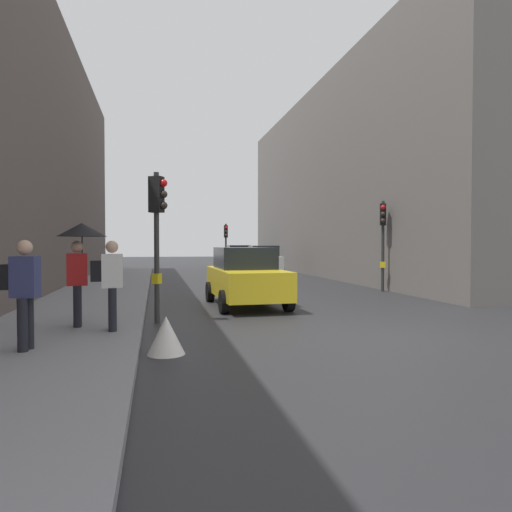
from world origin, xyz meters
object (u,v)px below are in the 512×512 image
(traffic_light_near_right, at_px, (157,219))
(traffic_light_mid_street, at_px, (383,229))
(pedestrian_with_grey_backpack, at_px, (22,288))
(warning_sign_triangle, at_px, (166,335))
(traffic_light_far_median, at_px, (226,238))
(pedestrian_with_black_backpack, at_px, (110,280))
(pedestrian_with_umbrella, at_px, (81,245))
(car_yellow_taxi, at_px, (246,277))
(car_white_compact, at_px, (263,260))
(car_blue_van, at_px, (238,256))

(traffic_light_near_right, bearing_deg, traffic_light_mid_street, 33.01)
(pedestrian_with_grey_backpack, xyz_separation_m, warning_sign_triangle, (2.25, -0.08, -0.84))
(traffic_light_far_median, distance_m, pedestrian_with_black_backpack, 22.99)
(traffic_light_mid_street, relative_size, warning_sign_triangle, 5.44)
(pedestrian_with_umbrella, bearing_deg, car_yellow_taxi, 40.74)
(car_white_compact, relative_size, car_blue_van, 1.00)
(car_white_compact, bearing_deg, pedestrian_with_umbrella, -114.00)
(pedestrian_with_black_backpack, bearing_deg, traffic_light_near_right, 60.98)
(traffic_light_near_right, height_order, traffic_light_mid_street, traffic_light_near_right)
(traffic_light_far_median, xyz_separation_m, car_white_compact, (1.77, -3.68, -1.36))
(traffic_light_mid_street, height_order, pedestrian_with_grey_backpack, traffic_light_mid_street)
(car_yellow_taxi, height_order, pedestrian_with_black_backpack, pedestrian_with_black_backpack)
(traffic_light_mid_street, distance_m, pedestrian_with_umbrella, 12.18)
(pedestrian_with_black_backpack, bearing_deg, pedestrian_with_umbrella, 134.49)
(traffic_light_far_median, bearing_deg, pedestrian_with_umbrella, -106.05)
(car_white_compact, bearing_deg, car_yellow_taxi, -104.95)
(traffic_light_far_median, xyz_separation_m, pedestrian_with_grey_backpack, (-6.80, -23.74, -1.07))
(traffic_light_near_right, bearing_deg, car_white_compact, 69.19)
(traffic_light_far_median, height_order, pedestrian_with_black_backpack, traffic_light_far_median)
(warning_sign_triangle, bearing_deg, pedestrian_with_black_backpack, 124.07)
(traffic_light_far_median, relative_size, traffic_light_near_right, 0.91)
(car_white_compact, xyz_separation_m, pedestrian_with_grey_backpack, (-8.56, -20.06, 0.29))
(pedestrian_with_black_backpack, height_order, warning_sign_triangle, pedestrian_with_black_backpack)
(car_blue_van, distance_m, pedestrian_with_black_backpack, 27.63)
(traffic_light_far_median, xyz_separation_m, traffic_light_near_right, (-4.66, -20.60, 0.21))
(car_yellow_taxi, distance_m, warning_sign_triangle, 6.31)
(traffic_light_mid_street, relative_size, car_blue_van, 0.83)
(pedestrian_with_black_backpack, bearing_deg, car_yellow_taxi, 50.18)
(car_white_compact, xyz_separation_m, car_yellow_taxi, (-3.83, -14.36, 0.00))
(traffic_light_near_right, relative_size, car_yellow_taxi, 0.83)
(warning_sign_triangle, bearing_deg, car_blue_van, 77.67)
(pedestrian_with_grey_backpack, bearing_deg, car_yellow_taxi, 50.29)
(car_white_compact, height_order, car_yellow_taxi, same)
(car_white_compact, distance_m, warning_sign_triangle, 21.11)
(traffic_light_far_median, relative_size, car_blue_van, 0.76)
(car_white_compact, bearing_deg, traffic_light_mid_street, -78.94)
(car_blue_van, bearing_deg, traffic_light_near_right, -104.13)
(pedestrian_with_grey_backpack, relative_size, pedestrian_with_black_backpack, 1.00)
(car_white_compact, relative_size, pedestrian_with_umbrella, 2.01)
(pedestrian_with_umbrella, bearing_deg, pedestrian_with_grey_backpack, -105.15)
(traffic_light_near_right, height_order, car_white_compact, traffic_light_near_right)
(traffic_light_near_right, relative_size, pedestrian_with_black_backpack, 2.00)
(traffic_light_far_median, relative_size, warning_sign_triangle, 4.99)
(traffic_light_far_median, height_order, pedestrian_with_grey_backpack, traffic_light_far_median)
(car_yellow_taxi, bearing_deg, car_white_compact, 75.05)
(car_white_compact, relative_size, car_yellow_taxi, 1.01)
(pedestrian_with_black_backpack, bearing_deg, pedestrian_with_grey_backpack, -129.40)
(pedestrian_with_umbrella, bearing_deg, car_blue_van, 73.21)
(pedestrian_with_black_backpack, distance_m, warning_sign_triangle, 2.05)
(car_yellow_taxi, relative_size, pedestrian_with_umbrella, 1.98)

